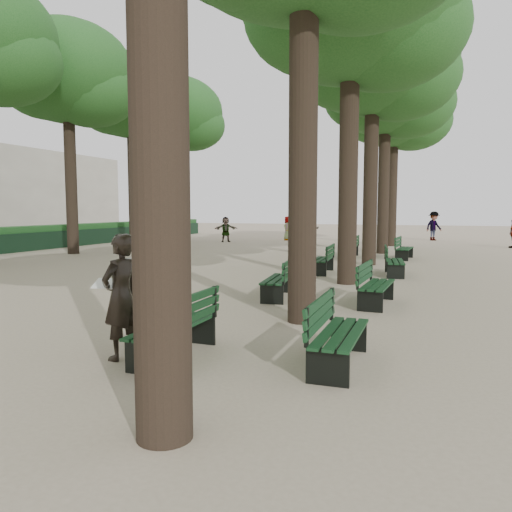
% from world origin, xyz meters
% --- Properties ---
extents(ground, '(120.00, 120.00, 0.00)m').
position_xyz_m(ground, '(0.00, 0.00, 0.00)').
color(ground, tan).
rests_on(ground, ground).
extents(tree_central_3, '(6.00, 6.00, 9.95)m').
position_xyz_m(tree_central_3, '(1.50, 13.00, 7.65)').
color(tree_central_3, '#33261C').
rests_on(tree_central_3, ground).
extents(tree_central_4, '(6.00, 6.00, 9.95)m').
position_xyz_m(tree_central_4, '(1.50, 18.00, 7.65)').
color(tree_central_4, '#33261C').
rests_on(tree_central_4, ground).
extents(tree_central_5, '(6.00, 6.00, 9.95)m').
position_xyz_m(tree_central_5, '(1.50, 23.00, 7.65)').
color(tree_central_5, '#33261C').
rests_on(tree_central_5, ground).
extents(tree_far_3, '(6.00, 6.00, 10.45)m').
position_xyz_m(tree_far_3, '(-12.00, 13.00, 8.14)').
color(tree_far_3, '#33261C').
rests_on(tree_far_3, ground).
extents(tree_far_4, '(6.00, 6.00, 10.45)m').
position_xyz_m(tree_far_4, '(-12.00, 18.00, 8.14)').
color(tree_far_4, '#33261C').
rests_on(tree_far_4, ground).
extents(tree_far_5, '(6.00, 6.00, 10.45)m').
position_xyz_m(tree_far_5, '(-12.00, 23.00, 8.14)').
color(tree_far_5, '#33261C').
rests_on(tree_far_5, ground).
extents(bench_left_0, '(0.60, 1.81, 0.92)m').
position_xyz_m(bench_left_0, '(0.37, 0.23, 0.27)').
color(bench_left_0, black).
rests_on(bench_left_0, ground).
extents(bench_left_1, '(0.76, 1.85, 0.92)m').
position_xyz_m(bench_left_1, '(0.37, 5.22, 0.27)').
color(bench_left_1, black).
rests_on(bench_left_1, ground).
extents(bench_left_2, '(0.66, 1.83, 0.92)m').
position_xyz_m(bench_left_2, '(0.37, 10.03, 0.27)').
color(bench_left_2, black).
rests_on(bench_left_2, ground).
extents(bench_left_3, '(0.62, 1.82, 0.92)m').
position_xyz_m(bench_left_3, '(0.37, 15.73, 0.27)').
color(bench_left_3, black).
rests_on(bench_left_3, ground).
extents(bench_right_0, '(0.57, 1.80, 0.92)m').
position_xyz_m(bench_right_0, '(2.63, 0.62, 0.27)').
color(bench_right_0, black).
rests_on(bench_right_0, ground).
extents(bench_right_1, '(0.67, 1.83, 0.92)m').
position_xyz_m(bench_right_1, '(2.63, 5.10, 0.27)').
color(bench_right_1, black).
rests_on(bench_right_1, ground).
extents(bench_right_2, '(0.79, 1.86, 0.92)m').
position_xyz_m(bench_right_2, '(2.63, 10.21, 0.27)').
color(bench_right_2, black).
rests_on(bench_right_2, ground).
extents(bench_right_3, '(0.70, 1.84, 0.92)m').
position_xyz_m(bench_right_3, '(2.63, 15.56, 0.27)').
color(bench_right_3, black).
rests_on(bench_right_3, ground).
extents(man_with_map, '(0.68, 0.76, 1.76)m').
position_xyz_m(man_with_map, '(-0.30, -0.06, 0.88)').
color(man_with_map, black).
rests_on(man_with_map, ground).
extents(pedestrian_d, '(0.39, 0.80, 1.57)m').
position_xyz_m(pedestrian_d, '(-5.36, 25.83, 0.79)').
color(pedestrian_d, '#262628').
rests_on(pedestrian_d, ground).
extents(pedestrian_a, '(0.90, 0.37, 1.84)m').
position_xyz_m(pedestrian_a, '(-2.82, 21.89, 0.92)').
color(pedestrian_a, '#262628').
rests_on(pedestrian_a, ground).
extents(pedestrian_e, '(1.40, 1.05, 1.58)m').
position_xyz_m(pedestrian_e, '(-8.59, 23.00, 0.79)').
color(pedestrian_e, '#262628').
rests_on(pedestrian_e, ground).
extents(pedestrian_b, '(1.14, 1.13, 1.90)m').
position_xyz_m(pedestrian_b, '(3.73, 28.88, 0.95)').
color(pedestrian_b, '#262628').
rests_on(pedestrian_b, ground).
extents(building_far, '(12.00, 16.00, 7.00)m').
position_xyz_m(building_far, '(-33.00, 30.00, 3.50)').
color(building_far, '#B7B2A3').
rests_on(building_far, ground).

